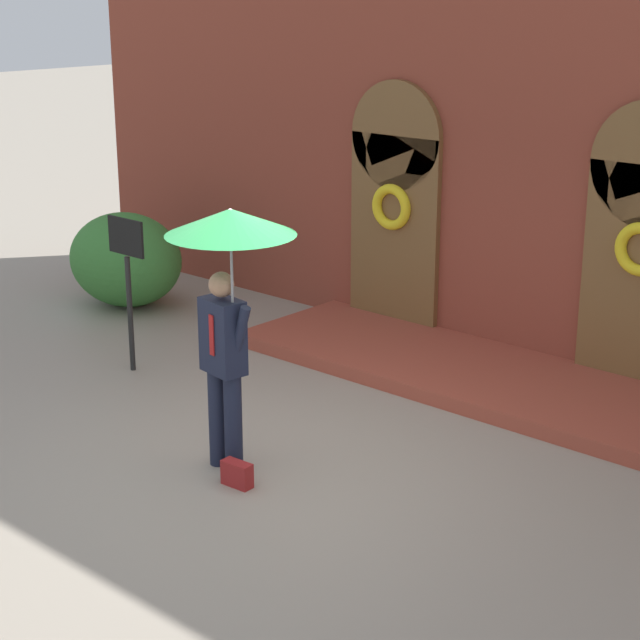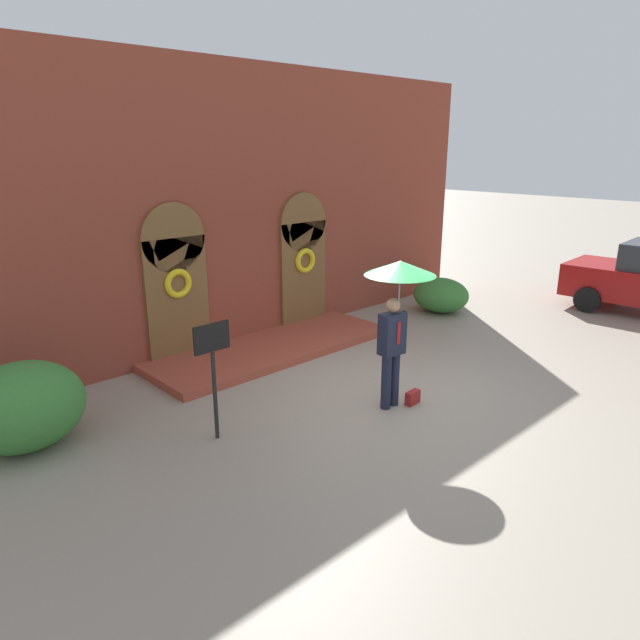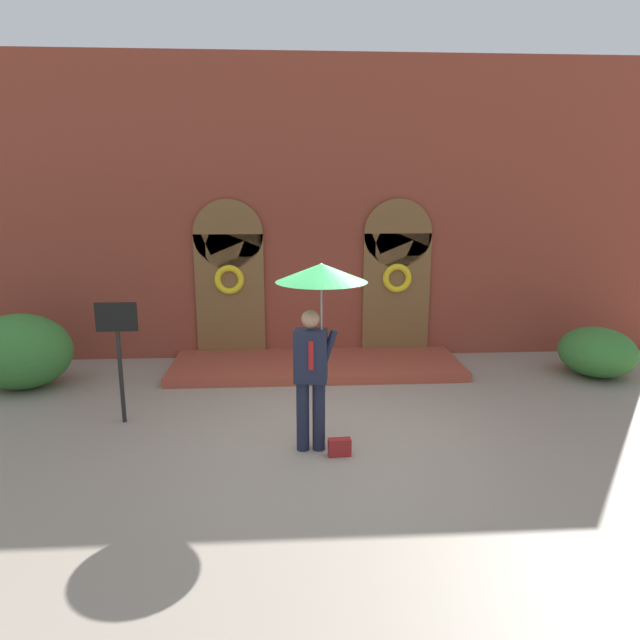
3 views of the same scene
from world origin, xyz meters
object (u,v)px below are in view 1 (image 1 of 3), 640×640
Objects in this scene: handbag at (237,474)px; sign_post at (128,269)px; person_with_umbrella at (229,261)px; shrub_left at (126,259)px.

sign_post is at bearing 153.37° from handbag.
shrub_left is (-4.75, 2.60, -1.29)m from person_with_umbrella.
shrub_left is (-4.99, 2.80, 0.51)m from handbag.
handbag is at bearing -39.19° from person_with_umbrella.
handbag is at bearing -29.24° from shrub_left.
person_with_umbrella is 2.98m from sign_post.
shrub_left reaches higher than handbag.
person_with_umbrella is at bearing -28.66° from shrub_left.
sign_post is at bearing -37.30° from shrub_left.
sign_post is 2.64m from shrub_left.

